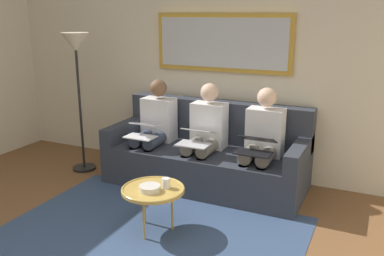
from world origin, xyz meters
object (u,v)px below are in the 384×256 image
(framed_mirror, at_px, (222,43))
(person_right, at_px, (155,126))
(bowl, at_px, (150,188))
(laptop_silver, at_px, (196,137))
(standing_lamp, at_px, (76,58))
(laptop_black, at_px, (256,145))
(coffee_table, at_px, (153,190))
(person_middle, at_px, (205,133))
(laptop_white, at_px, (144,130))
(person_left, at_px, (262,140))
(cup, at_px, (166,183))
(couch, at_px, (208,156))

(framed_mirror, bearing_deg, person_right, 35.53)
(bowl, height_order, person_right, person_right)
(laptop_silver, height_order, standing_lamp, standing_lamp)
(laptop_black, xyz_separation_m, person_right, (1.28, -0.24, -0.01))
(coffee_table, distance_m, person_middle, 1.17)
(laptop_silver, bearing_deg, bowl, 90.00)
(framed_mirror, height_order, laptop_white, framed_mirror)
(framed_mirror, xyz_separation_m, person_left, (-0.64, 0.46, -0.94))
(laptop_black, xyz_separation_m, laptop_silver, (0.64, 0.00, 0.01))
(framed_mirror, height_order, laptop_silver, framed_mirror)
(person_left, bearing_deg, laptop_white, 10.91)
(cup, distance_m, person_left, 1.22)
(bowl, bearing_deg, laptop_black, -123.57)
(framed_mirror, xyz_separation_m, laptop_black, (-0.64, 0.69, -0.93))
(cup, height_order, person_left, person_left)
(person_left, distance_m, standing_lamp, 2.33)
(person_right, bearing_deg, standing_lamp, 12.33)
(framed_mirror, bearing_deg, laptop_silver, 90.00)
(laptop_black, bearing_deg, person_left, -90.00)
(bowl, relative_size, person_right, 0.16)
(coffee_table, relative_size, person_left, 0.49)
(couch, distance_m, standing_lamp, 1.90)
(laptop_white, bearing_deg, laptop_black, -179.59)
(laptop_black, bearing_deg, bowl, 56.43)
(couch, bearing_deg, person_right, 6.13)
(framed_mirror, bearing_deg, laptop_white, 47.71)
(coffee_table, bearing_deg, bowl, 91.93)
(person_middle, bearing_deg, laptop_black, 159.65)
(couch, relative_size, person_right, 1.93)
(laptop_silver, xyz_separation_m, laptop_white, (0.64, 0.01, -0.00))
(standing_lamp, bearing_deg, framed_mirror, -157.07)
(cup, distance_m, laptop_silver, 0.87)
(laptop_black, relative_size, laptop_white, 1.06)
(couch, relative_size, framed_mirror, 1.36)
(standing_lamp, bearing_deg, laptop_black, 178.99)
(person_left, distance_m, person_right, 1.28)
(couch, relative_size, person_left, 1.93)
(framed_mirror, bearing_deg, laptop_black, 132.67)
(couch, bearing_deg, framed_mirror, -90.00)
(framed_mirror, relative_size, laptop_silver, 4.53)
(couch, bearing_deg, person_left, 173.87)
(cup, relative_size, laptop_black, 0.25)
(bowl, relative_size, laptop_silver, 0.51)
(couch, bearing_deg, laptop_white, 26.23)
(laptop_black, distance_m, person_right, 1.30)
(couch, height_order, bowl, couch)
(couch, height_order, person_left, person_left)
(framed_mirror, xyz_separation_m, laptop_silver, (0.00, 0.70, -0.92))
(person_middle, relative_size, person_right, 1.00)
(person_right, bearing_deg, framed_mirror, -144.47)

